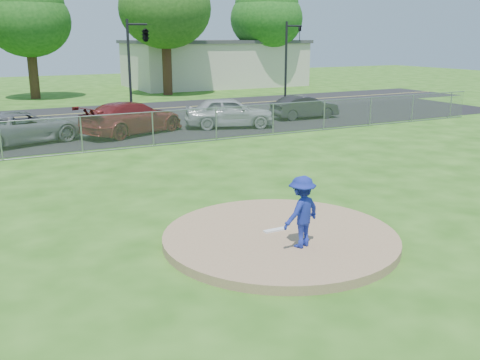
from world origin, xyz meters
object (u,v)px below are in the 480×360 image
object	(u,v)px
pitcher	(302,212)
parked_car_gray	(24,127)
tree_center	(27,10)
parked_car_pearl	(229,112)
parked_car_darkred	(132,118)
traffic_signal_right	(289,55)
traffic_signal_center	(144,36)
commercial_building	(214,63)
parked_car_charcoal	(305,107)
tree_far_right	(267,9)

from	to	relation	value
pitcher	parked_car_gray	world-z (taller)	pitcher
tree_center	parked_car_pearl	xyz separation A→B (m)	(7.17, -18.99, -5.67)
pitcher	parked_car_darkred	distance (m)	16.33
tree_center	pitcher	world-z (taller)	tree_center
pitcher	traffic_signal_right	bearing A→B (deg)	-139.36
traffic_signal_center	parked_car_pearl	size ratio (longest dim) A/B	1.21
commercial_building	parked_car_charcoal	distance (m)	22.67
tree_center	pitcher	distance (m)	35.30
parked_car_pearl	parked_car_charcoal	world-z (taller)	parked_car_pearl
traffic_signal_right	parked_car_darkred	xyz separation A→B (m)	(-13.12, -6.57, -2.57)
tree_far_right	parked_car_gray	distance (m)	31.55
traffic_signal_right	parked_car_gray	xyz separation A→B (m)	(-18.06, -6.68, -2.64)
traffic_signal_right	parked_car_darkred	distance (m)	14.90
parked_car_darkred	parked_car_charcoal	distance (m)	10.34
traffic_signal_right	parked_car_gray	world-z (taller)	traffic_signal_right
traffic_signal_center	traffic_signal_right	size ratio (longest dim) A/B	1.00
tree_far_right	traffic_signal_right	xyz separation A→B (m)	(-5.76, -13.00, -3.70)
pitcher	parked_car_charcoal	size ratio (longest dim) A/B	0.40
commercial_building	parked_car_pearl	size ratio (longest dim) A/B	3.54
parked_car_pearl	parked_car_charcoal	xyz separation A→B (m)	(5.28, 0.83, -0.14)
commercial_building	pitcher	distance (m)	42.04
tree_far_right	tree_center	bearing A→B (deg)	-177.27
traffic_signal_right	tree_center	bearing A→B (deg)	141.78
tree_far_right	parked_car_charcoal	bearing A→B (deg)	-114.06
traffic_signal_center	parked_car_darkred	size ratio (longest dim) A/B	1.04
tree_far_right	parked_car_pearl	xyz separation A→B (m)	(-13.83, -19.99, -6.26)
parked_car_gray	parked_car_pearl	xyz separation A→B (m)	(9.99, -0.30, 0.08)
commercial_building	tree_far_right	size ratio (longest dim) A/B	1.53
tree_far_right	parked_car_gray	size ratio (longest dim) A/B	2.11
commercial_building	parked_car_gray	bearing A→B (deg)	-131.16
pitcher	parked_car_pearl	bearing A→B (deg)	-128.69
tree_far_right	parked_car_darkred	world-z (taller)	tree_far_right
commercial_building	tree_far_right	distance (m)	7.00
pitcher	parked_car_darkred	size ratio (longest dim) A/B	0.29
parked_car_darkred	traffic_signal_right	bearing A→B (deg)	-86.70
tree_center	tree_far_right	size ratio (longest dim) A/B	0.92
parked_car_pearl	parked_car_darkred	bearing A→B (deg)	103.85
traffic_signal_center	parked_car_gray	xyz separation A→B (m)	(-7.80, -6.68, -3.89)
tree_center	parked_car_pearl	world-z (taller)	tree_center
traffic_signal_right	parked_car_pearl	bearing A→B (deg)	-139.12
traffic_signal_center	traffic_signal_right	distance (m)	10.34
commercial_building	tree_far_right	bearing A→B (deg)	-36.87
parked_car_darkred	parked_car_charcoal	xyz separation A→B (m)	(10.33, 0.42, -0.13)
tree_far_right	traffic_signal_center	bearing A→B (deg)	-140.96
tree_far_right	commercial_building	bearing A→B (deg)	143.13
commercial_building	parked_car_darkred	distance (m)	27.07
tree_center	parked_car_gray	xyz separation A→B (m)	(-2.83, -18.68, -5.75)
traffic_signal_right	parked_car_charcoal	bearing A→B (deg)	-114.39
commercial_building	parked_car_charcoal	bearing A→B (deg)	-101.61
tree_center	parked_car_darkred	bearing A→B (deg)	-83.50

